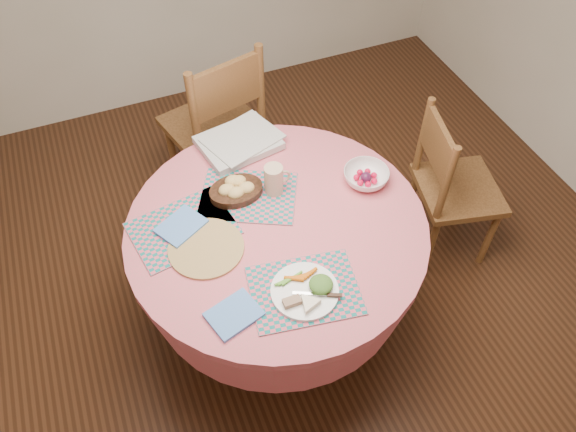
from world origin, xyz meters
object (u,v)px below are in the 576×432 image
Objects in this scene: chair_back at (217,124)px; dinner_plate at (307,290)px; dining_table at (277,253)px; chair_right at (451,185)px; fruit_bowl at (366,177)px; wicker_trivet at (206,248)px; latte_mug at (274,179)px; bread_bowl at (236,189)px.

chair_back is 1.32m from dinner_plate.
chair_right is at bearing 7.47° from dining_table.
chair_back is at bearing 88.06° from dinner_plate.
dining_table is at bearing -169.99° from fruit_bowl.
chair_back is 1.00m from fruit_bowl.
wicker_trivet is 0.41m from latte_mug.
latte_mug is (0.36, 0.19, 0.07)m from wicker_trivet.
latte_mug reaches higher than dinner_plate.
fruit_bowl is (0.54, -0.14, -0.01)m from bread_bowl.
latte_mug is (0.03, -0.77, 0.29)m from chair_back.
chair_back reaches higher than dinner_plate.
chair_right is at bearing 5.37° from fruit_bowl.
bread_bowl is (0.20, 0.23, 0.03)m from wicker_trivet.
dining_table is 1.00m from chair_right.
chair_back reaches higher than latte_mug.
dinner_plate is 0.63m from fruit_bowl.
dinner_plate is (0.28, -0.34, 0.02)m from wicker_trivet.
wicker_trivet is at bearing -173.08° from fruit_bowl.
dinner_plate is at bearing 128.68° from chair_right.
wicker_trivet is 2.21× the size of latte_mug.
dinner_plate is (-1.01, -0.48, 0.31)m from chair_right.
fruit_bowl is at bearing -13.79° from latte_mug.
latte_mug reaches higher than chair_right.
fruit_bowl reaches higher than dinner_plate.
dining_table is 0.33m from bread_bowl.
chair_right is 1.14m from bread_bowl.
latte_mug is at bearing 78.17° from chair_back.
dining_table is at bearing -108.76° from latte_mug.
fruit_bowl is at bearing 101.57° from chair_back.
latte_mug is at bearing 71.24° from dining_table.
dining_table is 1.22× the size of chair_back.
bread_bowl is (-0.10, 0.22, 0.23)m from dining_table.
chair_back is at bearing 88.39° from dining_table.
chair_back is (-0.96, 0.82, 0.07)m from chair_right.
latte_mug is (0.08, 0.53, 0.05)m from dinner_plate.
chair_back is (0.03, 0.95, -0.03)m from dining_table.
wicker_trivet is 0.44m from dinner_plate.
chair_back is at bearing 62.78° from chair_right.
latte_mug reaches higher than bread_bowl.
bread_bowl is 1.69× the size of latte_mug.
dining_table is at bearing 87.16° from dinner_plate.
latte_mug reaches higher than wicker_trivet.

